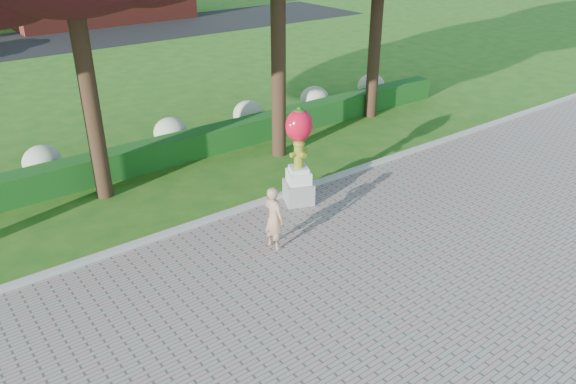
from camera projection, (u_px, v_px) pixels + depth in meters
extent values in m
plane|color=#215816|center=(299.00, 271.00, 12.07)|extent=(100.00, 100.00, 0.00)
cube|color=gray|center=(448.00, 382.00, 9.20)|extent=(40.00, 14.00, 0.04)
cube|color=#ADADA5|center=(226.00, 214.00, 14.18)|extent=(40.00, 0.18, 0.15)
cube|color=#154B15|center=(156.00, 154.00, 16.90)|extent=(24.00, 0.70, 0.80)
ellipsoid|color=#9BA37C|center=(43.00, 162.00, 15.93)|extent=(1.10, 1.10, 0.99)
ellipsoid|color=#9BA37C|center=(171.00, 133.00, 18.08)|extent=(1.10, 1.10, 0.99)
ellipsoid|color=#9BA37C|center=(249.00, 115.00, 19.69)|extent=(1.10, 1.10, 0.99)
ellipsoid|color=#9BA37C|center=(315.00, 99.00, 21.31)|extent=(1.10, 1.10, 0.99)
ellipsoid|color=#9BA37C|center=(371.00, 86.00, 22.92)|extent=(1.10, 1.10, 0.99)
cylinder|color=black|center=(88.00, 85.00, 13.91)|extent=(0.44, 0.44, 6.16)
cylinder|color=black|center=(278.00, 38.00, 16.26)|extent=(0.44, 0.44, 7.28)
cylinder|color=black|center=(375.00, 37.00, 19.97)|extent=(0.44, 0.44, 5.88)
cube|color=gray|center=(299.00, 192.00, 14.76)|extent=(0.93, 0.93, 0.57)
cube|color=silver|center=(299.00, 177.00, 14.56)|extent=(0.75, 0.75, 0.32)
cube|color=silver|center=(299.00, 169.00, 14.46)|extent=(0.60, 0.60, 0.11)
cylinder|color=olive|center=(299.00, 155.00, 14.29)|extent=(0.25, 0.25, 0.64)
ellipsoid|color=olive|center=(299.00, 144.00, 14.15)|extent=(0.30, 0.30, 0.21)
cylinder|color=olive|center=(293.00, 155.00, 14.16)|extent=(0.14, 0.13, 0.13)
cylinder|color=olive|center=(305.00, 151.00, 14.36)|extent=(0.14, 0.13, 0.13)
cylinder|color=olive|center=(303.00, 155.00, 14.14)|extent=(0.14, 0.14, 0.14)
cylinder|color=olive|center=(299.00, 140.00, 14.11)|extent=(0.09, 0.09, 0.06)
ellipsoid|color=red|center=(299.00, 125.00, 13.93)|extent=(0.72, 0.64, 0.83)
ellipsoid|color=red|center=(293.00, 128.00, 13.83)|extent=(0.35, 0.35, 0.53)
ellipsoid|color=red|center=(306.00, 124.00, 14.05)|extent=(0.35, 0.35, 0.53)
cylinder|color=#255814|center=(299.00, 109.00, 13.74)|extent=(0.11, 0.11, 0.14)
ellipsoid|color=#255814|center=(299.00, 111.00, 13.76)|extent=(0.27, 0.27, 0.09)
imported|color=tan|center=(274.00, 218.00, 12.54)|extent=(0.42, 0.59, 1.52)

